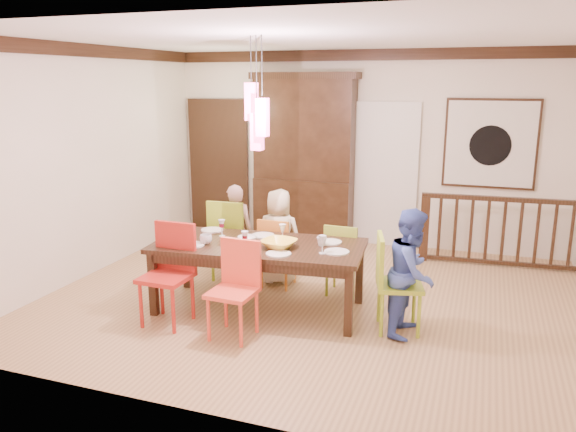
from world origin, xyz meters
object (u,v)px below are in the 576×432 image
(china_hutch, at_px, (304,159))
(person_end_right, at_px, (412,272))
(chair_far_left, at_px, (232,233))
(person_far_mid, at_px, (279,236))
(balustrade, at_px, (503,231))
(chair_end_right, at_px, (400,277))
(person_far_left, at_px, (236,231))
(dining_table, at_px, (259,251))

(china_hutch, distance_m, person_end_right, 3.56)
(chair_far_left, relative_size, person_end_right, 0.81)
(person_far_mid, bearing_deg, balustrade, -152.48)
(chair_end_right, bearing_deg, person_far_mid, 46.57)
(chair_end_right, relative_size, person_far_left, 0.81)
(dining_table, height_order, person_far_mid, person_far_mid)
(person_end_right, bearing_deg, balustrade, -12.04)
(china_hutch, xyz_separation_m, person_end_right, (2.03, -2.85, -0.66))
(person_far_left, bearing_deg, dining_table, 112.71)
(chair_far_left, distance_m, person_far_mid, 0.62)
(chair_far_left, bearing_deg, person_far_left, -130.45)
(person_far_mid, bearing_deg, chair_far_left, 0.74)
(dining_table, relative_size, person_end_right, 1.84)
(dining_table, xyz_separation_m, person_far_left, (-0.67, 0.86, -0.07))
(dining_table, bearing_deg, person_far_mid, 90.53)
(balustrade, relative_size, person_far_left, 1.81)
(balustrade, bearing_deg, chair_far_left, -157.19)
(chair_far_left, height_order, balustrade, chair_far_left)
(dining_table, relative_size, balustrade, 1.07)
(person_far_left, relative_size, person_far_mid, 1.02)
(chair_end_right, relative_size, balustrade, 0.45)
(china_hutch, bearing_deg, chair_far_left, -99.09)
(chair_far_left, relative_size, person_far_left, 0.86)
(china_hutch, height_order, person_far_mid, china_hutch)
(chair_far_left, xyz_separation_m, balustrade, (3.24, 1.63, -0.09))
(dining_table, bearing_deg, chair_far_left, 125.27)
(china_hutch, height_order, person_far_left, china_hutch)
(china_hutch, height_order, person_end_right, china_hutch)
(chair_end_right, bearing_deg, person_end_right, -118.38)
(person_far_left, bearing_deg, balustrade, -169.04)
(china_hutch, distance_m, person_far_mid, 2.07)
(dining_table, distance_m, balustrade, 3.53)
(chair_far_left, xyz_separation_m, person_end_right, (2.35, -0.87, 0.04))
(chair_end_right, bearing_deg, chair_far_left, 54.68)
(dining_table, height_order, china_hutch, china_hutch)
(person_far_left, height_order, person_end_right, person_end_right)
(person_far_left, bearing_deg, person_far_mid, 164.97)
(chair_end_right, bearing_deg, dining_table, 74.45)
(person_far_left, relative_size, person_end_right, 0.95)
(chair_end_right, height_order, china_hutch, china_hutch)
(dining_table, height_order, person_end_right, person_end_right)
(chair_end_right, bearing_deg, person_far_left, 53.43)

